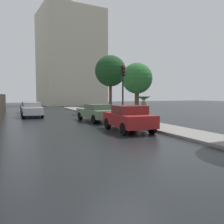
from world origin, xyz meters
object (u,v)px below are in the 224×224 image
at_px(pedestrian_with_umbrella_far, 144,102).
at_px(car_green_far_lane, 97,112).
at_px(car_white_far_ahead, 32,109).
at_px(traffic_light, 123,83).
at_px(car_blue_near_kerb, 29,107).
at_px(street_tree_near, 137,79).
at_px(car_red_mid_road, 129,118).
at_px(street_tree_far, 110,71).

bearing_deg(pedestrian_with_umbrella_far, car_green_far_lane, -44.51).
distance_m(car_white_far_ahead, traffic_light, 9.85).
bearing_deg(car_blue_near_kerb, car_white_far_ahead, 87.01).
height_order(car_blue_near_kerb, street_tree_near, street_tree_near).
height_order(pedestrian_with_umbrella_far, traffic_light, traffic_light).
xyz_separation_m(car_white_far_ahead, pedestrian_with_umbrella_far, (6.81, -8.95, 0.88)).
xyz_separation_m(car_red_mid_road, traffic_light, (1.36, 3.58, 2.22)).
bearing_deg(pedestrian_with_umbrella_far, car_white_far_ahead, -42.35).
distance_m(car_red_mid_road, street_tree_near, 8.50).
relative_size(car_white_far_ahead, car_green_far_lane, 0.86).
bearing_deg(traffic_light, car_blue_near_kerb, 113.48).
xyz_separation_m(car_green_far_lane, street_tree_far, (4.00, 6.64, 4.00)).
distance_m(car_blue_near_kerb, car_white_far_ahead, 5.56).
relative_size(car_blue_near_kerb, street_tree_near, 0.85).
bearing_deg(car_white_far_ahead, car_blue_near_kerb, -91.09).
bearing_deg(traffic_light, car_green_far_lane, 124.87).
bearing_deg(traffic_light, street_tree_near, 47.17).
relative_size(car_red_mid_road, street_tree_near, 0.79).
relative_size(traffic_light, street_tree_far, 0.63).
distance_m(car_red_mid_road, traffic_light, 4.43).
distance_m(car_white_far_ahead, pedestrian_with_umbrella_far, 11.28).
xyz_separation_m(car_red_mid_road, pedestrian_with_umbrella_far, (2.32, 2.23, 0.84)).
xyz_separation_m(car_red_mid_road, car_white_far_ahead, (-4.48, 11.18, -0.04)).
relative_size(car_white_far_ahead, street_tree_near, 0.79).
height_order(car_green_far_lane, traffic_light, traffic_light).
bearing_deg(street_tree_near, pedestrian_with_umbrella_far, -113.71).
height_order(car_red_mid_road, street_tree_far, street_tree_far).
height_order(pedestrian_with_umbrella_far, street_tree_near, street_tree_near).
bearing_deg(car_green_far_lane, pedestrian_with_umbrella_far, -59.48).
bearing_deg(street_tree_near, car_blue_near_kerb, 131.04).
height_order(pedestrian_with_umbrella_far, street_tree_far, street_tree_far).
relative_size(street_tree_near, street_tree_far, 0.77).
relative_size(pedestrian_with_umbrella_far, street_tree_far, 0.29).
bearing_deg(car_red_mid_road, pedestrian_with_umbrella_far, 46.50).
bearing_deg(pedestrian_with_umbrella_far, car_red_mid_road, 54.17).
distance_m(car_blue_near_kerb, car_red_mid_road, 17.29).
relative_size(car_green_far_lane, traffic_light, 1.13).
xyz_separation_m(car_blue_near_kerb, street_tree_near, (8.67, -9.97, 2.88)).
height_order(car_white_far_ahead, traffic_light, traffic_light).
bearing_deg(street_tree_near, traffic_light, -132.83).
bearing_deg(car_green_far_lane, traffic_light, -59.71).
xyz_separation_m(car_green_far_lane, pedestrian_with_umbrella_far, (2.34, -3.33, 0.90)).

